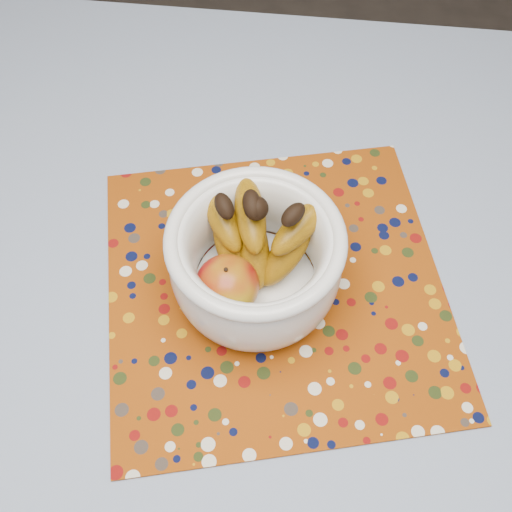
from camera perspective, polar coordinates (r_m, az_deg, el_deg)
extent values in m
plane|color=#2D2826|center=(1.46, -0.58, -21.36)|extent=(4.00, 4.00, 0.00)
cube|color=brown|center=(0.75, -1.06, -10.91)|extent=(1.20, 1.20, 0.04)
cylinder|color=brown|center=(1.46, -19.29, 6.11)|extent=(0.06, 0.06, 0.71)
cube|color=slate|center=(0.73, -1.09, -10.20)|extent=(1.32, 1.32, 0.01)
cube|color=#813507|center=(0.77, 1.87, -2.88)|extent=(0.52, 0.52, 0.00)
cylinder|color=white|center=(0.76, -0.04, -3.01)|extent=(0.10, 0.10, 0.01)
cylinder|color=white|center=(0.75, -0.04, -2.63)|extent=(0.15, 0.15, 0.01)
torus|color=white|center=(0.66, -0.05, 1.63)|extent=(0.21, 0.21, 0.02)
ellipsoid|color=maroon|center=(0.70, -2.76, -2.78)|extent=(0.08, 0.08, 0.07)
sphere|color=black|center=(0.67, 0.01, 4.57)|extent=(0.03, 0.03, 0.03)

